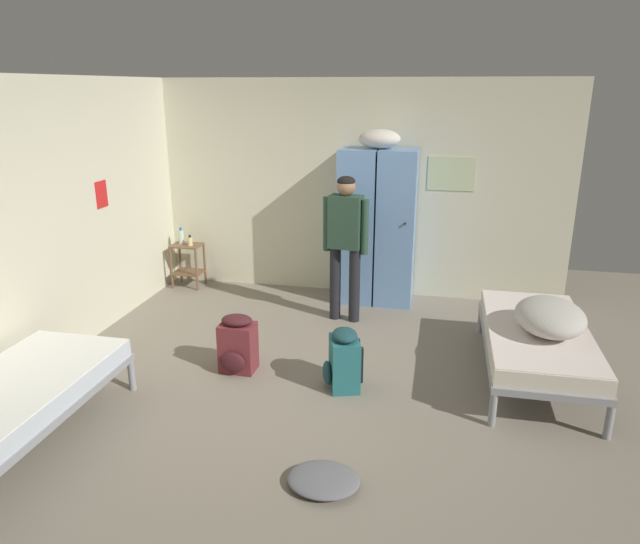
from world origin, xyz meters
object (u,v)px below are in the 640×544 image
at_px(backpack_maroon, 238,345).
at_px(locker_bank, 377,224).
at_px(lotion_bottle, 190,241).
at_px(clothes_pile_grey, 324,480).
at_px(person_traveler, 345,235).
at_px(backpack_teal, 343,360).
at_px(shelf_unit, 188,261).
at_px(bed_left_front, 10,399).
at_px(bed_right, 536,338).
at_px(bedding_heap, 550,317).
at_px(water_bottle, 181,237).

bearing_deg(backpack_maroon, locker_bank, 64.39).
height_order(lotion_bottle, clothes_pile_grey, lotion_bottle).
bearing_deg(person_traveler, backpack_maroon, -117.90).
distance_m(person_traveler, backpack_teal, 1.72).
relative_size(shelf_unit, person_traveler, 0.35).
distance_m(backpack_teal, clothes_pile_grey, 1.35).
xyz_separation_m(bed_left_front, backpack_teal, (2.21, 1.35, -0.12)).
height_order(locker_bank, backpack_maroon, locker_bank).
xyz_separation_m(bed_right, backpack_maroon, (-2.67, -0.45, -0.12)).
xyz_separation_m(lotion_bottle, clothes_pile_grey, (2.49, -3.54, -0.59)).
distance_m(bed_right, bedding_heap, 0.28).
relative_size(backpack_maroon, backpack_teal, 1.00).
bearing_deg(clothes_pile_grey, backpack_maroon, 127.60).
bearing_deg(locker_bank, backpack_teal, -90.29).
bearing_deg(water_bottle, clothes_pile_grey, -53.74).
relative_size(bed_right, bed_left_front, 1.00).
xyz_separation_m(lotion_bottle, backpack_maroon, (1.38, -2.10, -0.37)).
bearing_deg(bed_right, lotion_bottle, 157.88).
xyz_separation_m(bed_left_front, water_bottle, (-0.33, 3.62, 0.29)).
distance_m(bed_left_front, clothes_pile_grey, 2.34).
height_order(bedding_heap, backpack_teal, bedding_heap).
bearing_deg(bedding_heap, locker_bank, 134.18).
distance_m(water_bottle, backpack_teal, 3.43).
height_order(bed_left_front, clothes_pile_grey, bed_left_front).
bearing_deg(water_bottle, backpack_maroon, -54.66).
distance_m(lotion_bottle, clothes_pile_grey, 4.37).
relative_size(shelf_unit, water_bottle, 2.66).
distance_m(bed_left_front, person_traveler, 3.54).
bearing_deg(bed_right, clothes_pile_grey, -129.56).
distance_m(shelf_unit, water_bottle, 0.33).
bearing_deg(water_bottle, bed_right, -22.11).
distance_m(water_bottle, clothes_pile_grey, 4.51).
relative_size(bed_left_front, lotion_bottle, 13.58).
bearing_deg(shelf_unit, locker_bank, -0.24).
bearing_deg(backpack_teal, clothes_pile_grey, -85.74).
distance_m(bed_left_front, backpack_maroon, 1.89).
height_order(bedding_heap, clothes_pile_grey, bedding_heap).
distance_m(bedding_heap, backpack_teal, 1.83).
xyz_separation_m(bed_left_front, person_traveler, (1.96, 2.89, 0.60)).
bearing_deg(bedding_heap, lotion_bottle, 157.10).
relative_size(locker_bank, clothes_pile_grey, 4.23).
relative_size(person_traveler, backpack_teal, 2.96).
bearing_deg(shelf_unit, backpack_maroon, -55.85).
bearing_deg(bed_left_front, backpack_maroon, 50.47).
bearing_deg(lotion_bottle, backpack_teal, -42.76).
xyz_separation_m(bedding_heap, water_bottle, (-4.28, 1.80, 0.03)).
distance_m(backpack_maroon, backpack_teal, 1.02).
bearing_deg(locker_bank, bedding_heap, -45.82).
bearing_deg(locker_bank, backpack_maroon, -115.61).
height_order(bed_left_front, backpack_teal, backpack_teal).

